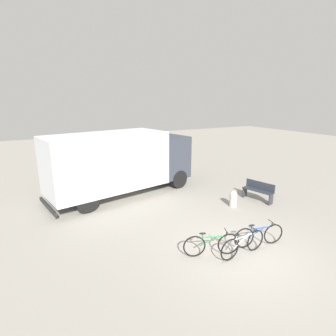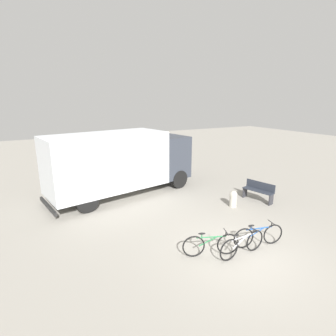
# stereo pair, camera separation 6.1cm
# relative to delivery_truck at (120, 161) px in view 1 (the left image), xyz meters

# --- Properties ---
(ground_plane) EXTENTS (60.00, 60.00, 0.00)m
(ground_plane) POSITION_rel_delivery_truck_xyz_m (1.60, -6.85, -1.72)
(ground_plane) COLOR gray
(delivery_truck) EXTENTS (7.54, 3.63, 3.10)m
(delivery_truck) POSITION_rel_delivery_truck_xyz_m (0.00, 0.00, 0.00)
(delivery_truck) COLOR silver
(delivery_truck) RESTS_ON ground
(park_bench) EXTENTS (0.73, 1.50, 0.89)m
(park_bench) POSITION_rel_delivery_truck_xyz_m (5.40, -3.83, -1.23)
(park_bench) COLOR #282D38
(park_bench) RESTS_ON ground
(bicycle_near) EXTENTS (1.66, 0.70, 0.78)m
(bicycle_near) POSITION_rel_delivery_truck_xyz_m (0.68, -6.45, -1.35)
(bicycle_near) COLOR black
(bicycle_near) RESTS_ON ground
(bicycle_middle) EXTENTS (1.76, 0.44, 0.78)m
(bicycle_middle) POSITION_rel_delivery_truck_xyz_m (1.53, -6.89, -1.35)
(bicycle_middle) COLOR black
(bicycle_middle) RESTS_ON ground
(bicycle_far) EXTENTS (1.72, 0.55, 0.78)m
(bicycle_far) POSITION_rel_delivery_truck_xyz_m (2.37, -6.72, -1.35)
(bicycle_far) COLOR black
(bicycle_far) RESTS_ON ground
(bollard_near_bench) EXTENTS (0.34, 0.34, 0.73)m
(bollard_near_bench) POSITION_rel_delivery_truck_xyz_m (3.86, -3.85, -1.33)
(bollard_near_bench) COLOR #B2AD9E
(bollard_near_bench) RESTS_ON ground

